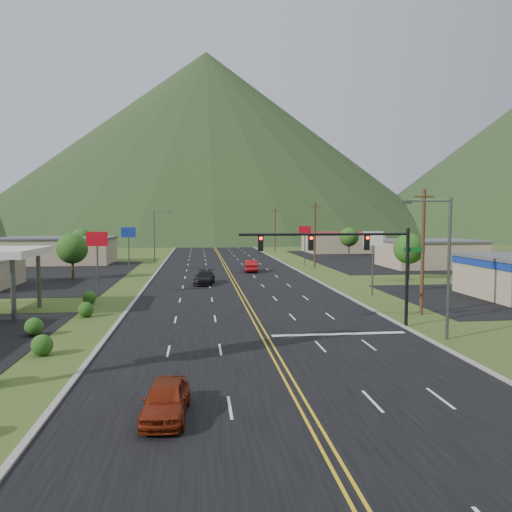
{
  "coord_description": "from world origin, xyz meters",
  "views": [
    {
      "loc": [
        -4.21,
        -19.73,
        7.73
      ],
      "look_at": [
        0.64,
        22.23,
        4.5
      ],
      "focal_mm": 35.0,
      "sensor_mm": 36.0,
      "label": 1
    }
  ],
  "objects": [
    {
      "name": "building_east_far",
      "position": [
        28.0,
        90.0,
        2.26
      ],
      "size": [
        16.4,
        12.4,
        4.5
      ],
      "color": "tan",
      "rests_on": "ground"
    },
    {
      "name": "curb_west",
      "position": [
        -10.15,
        0.0,
        0.0
      ],
      "size": [
        0.3,
        460.0,
        0.14
      ],
      "primitive_type": "cube",
      "color": "gray",
      "rests_on": "ground"
    },
    {
      "name": "tree_west_a",
      "position": [
        -20.0,
        45.0,
        3.89
      ],
      "size": [
        3.84,
        3.84,
        5.82
      ],
      "color": "#382314",
      "rests_on": "ground"
    },
    {
      "name": "pole_sign_west_a",
      "position": [
        -14.0,
        30.0,
        5.05
      ],
      "size": [
        2.0,
        0.18,
        6.4
      ],
      "color": "#59595E",
      "rests_on": "ground"
    },
    {
      "name": "car_red_far",
      "position": [
        3.29,
        51.12,
        0.83
      ],
      "size": [
        2.17,
        5.14,
        1.65
      ],
      "primitive_type": "imported",
      "rotation": [
        0.0,
        0.0,
        3.06
      ],
      "color": "#A01114",
      "rests_on": "ground"
    },
    {
      "name": "streetlight_west",
      "position": [
        -11.68,
        70.0,
        5.18
      ],
      "size": [
        3.28,
        0.25,
        9.0
      ],
      "color": "#59595E",
      "rests_on": "ground"
    },
    {
      "name": "building_east_mid",
      "position": [
        32.0,
        55.0,
        2.16
      ],
      "size": [
        14.4,
        11.4,
        4.3
      ],
      "color": "tan",
      "rests_on": "ground"
    },
    {
      "name": "pole_sign_east_b",
      "position": [
        13.0,
        60.0,
        5.05
      ],
      "size": [
        2.0,
        0.18,
        6.4
      ],
      "color": "#59595E",
      "rests_on": "ground"
    },
    {
      "name": "pole_sign_west_b",
      "position": [
        -14.0,
        52.0,
        5.05
      ],
      "size": [
        2.0,
        0.18,
        6.4
      ],
      "color": "#59595E",
      "rests_on": "ground"
    },
    {
      "name": "road",
      "position": [
        0.0,
        0.0,
        0.0
      ],
      "size": [
        20.0,
        460.0,
        0.04
      ],
      "primitive_type": "cube",
      "color": "black",
      "rests_on": "ground"
    },
    {
      "name": "utility_pole_a",
      "position": [
        13.5,
        18.0,
        5.13
      ],
      "size": [
        1.6,
        0.28,
        10.0
      ],
      "color": "#382314",
      "rests_on": "ground"
    },
    {
      "name": "car_red_near",
      "position": [
        -5.51,
        -0.72,
        0.71
      ],
      "size": [
        1.92,
        4.24,
        1.41
      ],
      "primitive_type": "imported",
      "rotation": [
        0.0,
        0.0,
        -0.06
      ],
      "color": "maroon",
      "rests_on": "ground"
    },
    {
      "name": "ground",
      "position": [
        0.0,
        0.0,
        0.0
      ],
      "size": [
        500.0,
        500.0,
        0.0
      ],
      "primitive_type": "plane",
      "color": "#294117",
      "rests_on": "ground"
    },
    {
      "name": "building_west_far",
      "position": [
        -28.0,
        68.0,
        2.26
      ],
      "size": [
        18.4,
        11.4,
        4.5
      ],
      "color": "tan",
      "rests_on": "ground"
    },
    {
      "name": "utility_pole_b",
      "position": [
        13.5,
        55.0,
        5.13
      ],
      "size": [
        1.6,
        0.28,
        10.0
      ],
      "color": "#382314",
      "rests_on": "ground"
    },
    {
      "name": "tree_east_a",
      "position": [
        22.0,
        40.0,
        3.89
      ],
      "size": [
        3.84,
        3.84,
        5.82
      ],
      "color": "#382314",
      "rests_on": "ground"
    },
    {
      "name": "streetlight_east",
      "position": [
        11.18,
        10.0,
        5.18
      ],
      "size": [
        3.28,
        0.25,
        9.0
      ],
      "color": "#59595E",
      "rests_on": "ground"
    },
    {
      "name": "mountain_n",
      "position": [
        0.0,
        220.0,
        42.5
      ],
      "size": [
        220.0,
        220.0,
        85.0
      ],
      "primitive_type": "cone",
      "color": "#1E3417",
      "rests_on": "ground"
    },
    {
      "name": "pole_sign_east_a",
      "position": [
        13.0,
        28.0,
        5.05
      ],
      "size": [
        2.0,
        0.18,
        6.4
      ],
      "color": "#59595E",
      "rests_on": "ground"
    },
    {
      "name": "utility_pole_d",
      "position": [
        13.5,
        135.0,
        5.13
      ],
      "size": [
        1.6,
        0.28,
        10.0
      ],
      "color": "#382314",
      "rests_on": "ground"
    },
    {
      "name": "car_dark_mid",
      "position": [
        -3.57,
        38.24,
        0.75
      ],
      "size": [
        2.76,
        5.41,
        1.5
      ],
      "primitive_type": "imported",
      "rotation": [
        0.0,
        0.0,
        -0.13
      ],
      "color": "black",
      "rests_on": "ground"
    },
    {
      "name": "tree_east_b",
      "position": [
        26.0,
        78.0,
        3.89
      ],
      "size": [
        3.84,
        3.84,
        5.82
      ],
      "color": "#382314",
      "rests_on": "ground"
    },
    {
      "name": "traffic_signal",
      "position": [
        6.48,
        14.0,
        5.33
      ],
      "size": [
        13.1,
        0.43,
        7.0
      ],
      "color": "black",
      "rests_on": "ground"
    },
    {
      "name": "tree_west_b",
      "position": [
        -25.0,
        72.0,
        3.89
      ],
      "size": [
        3.84,
        3.84,
        5.82
      ],
      "color": "#382314",
      "rests_on": "ground"
    },
    {
      "name": "utility_pole_c",
      "position": [
        13.5,
        95.0,
        5.13
      ],
      "size": [
        1.6,
        0.28,
        10.0
      ],
      "color": "#382314",
      "rests_on": "ground"
    }
  ]
}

